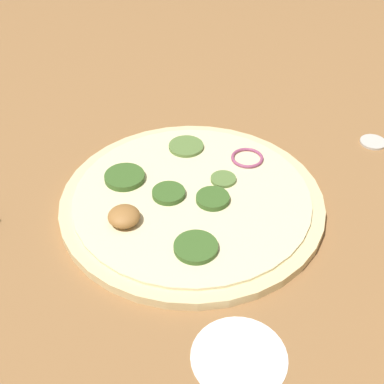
% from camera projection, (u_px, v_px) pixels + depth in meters
% --- Properties ---
extents(ground_plane, '(3.00, 3.00, 0.00)m').
position_uv_depth(ground_plane, '(192.00, 205.00, 0.68)').
color(ground_plane, olive).
extents(pizza, '(0.33, 0.33, 0.04)m').
position_uv_depth(pizza, '(191.00, 200.00, 0.67)').
color(pizza, beige).
rests_on(pizza, ground_plane).
extents(loose_cap, '(0.04, 0.04, 0.01)m').
position_uv_depth(loose_cap, '(373.00, 141.00, 0.78)').
color(loose_cap, beige).
rests_on(loose_cap, ground_plane).
extents(flour_patch, '(0.09, 0.09, 0.00)m').
position_uv_depth(flour_patch, '(239.00, 357.00, 0.51)').
color(flour_patch, white).
rests_on(flour_patch, ground_plane).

